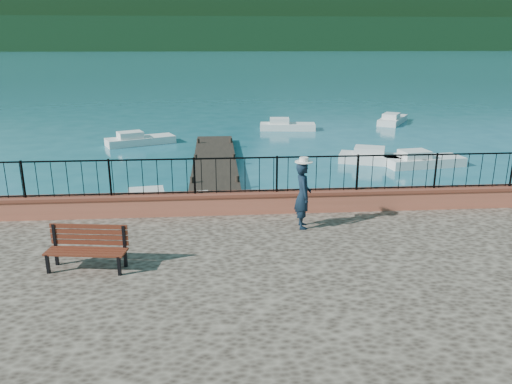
{
  "coord_description": "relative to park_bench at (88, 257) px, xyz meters",
  "views": [
    {
      "loc": [
        -1.9,
        -9.14,
        5.71
      ],
      "look_at": [
        -1.0,
        2.0,
        2.3
      ],
      "focal_mm": 35.0,
      "sensor_mm": 36.0,
      "label": 1
    }
  ],
  "objects": [
    {
      "name": "ground",
      "position": [
        4.58,
        -0.45,
        -1.48
      ],
      "size": [
        2000.0,
        2000.0,
        0.0
      ],
      "primitive_type": "plane",
      "color": "#19596B",
      "rests_on": "ground"
    },
    {
      "name": "parapet",
      "position": [
        4.58,
        3.25,
        0.01
      ],
      "size": [
        28.0,
        0.46,
        0.58
      ],
      "primitive_type": "cube",
      "color": "#BA5D43",
      "rests_on": "promenade"
    },
    {
      "name": "railing",
      "position": [
        4.58,
        3.25,
        0.78
      ],
      "size": [
        27.0,
        0.05,
        0.95
      ],
      "primitive_type": "cube",
      "color": "black",
      "rests_on": "parapet"
    },
    {
      "name": "dock",
      "position": [
        2.58,
        11.55,
        -1.33
      ],
      "size": [
        2.0,
        16.0,
        0.3
      ],
      "primitive_type": "cube",
      "color": "#2D231C",
      "rests_on": "ground"
    },
    {
      "name": "far_forest",
      "position": [
        4.58,
        299.55,
        7.52
      ],
      "size": [
        900.0,
        60.0,
        18.0
      ],
      "primitive_type": "cube",
      "color": "black",
      "rests_on": "ground"
    },
    {
      "name": "foothills",
      "position": [
        4.58,
        359.55,
        20.52
      ],
      "size": [
        900.0,
        120.0,
        44.0
      ],
      "primitive_type": "cube",
      "color": "black",
      "rests_on": "ground"
    },
    {
      "name": "companion_hill",
      "position": [
        224.58,
        559.55,
        -1.48
      ],
      "size": [
        448.0,
        384.0,
        180.0
      ],
      "primitive_type": "ellipsoid",
      "color": "#142D23",
      "rests_on": "ground"
    },
    {
      "name": "park_bench",
      "position": [
        0.0,
        0.0,
        0.0
      ],
      "size": [
        1.68,
        0.76,
        0.9
      ],
      "rotation": [
        0.0,
        0.0,
        -0.14
      ],
      "color": "black",
      "rests_on": "promenade"
    },
    {
      "name": "person",
      "position": [
        4.78,
        2.04,
        0.56
      ],
      "size": [
        0.41,
        0.62,
        1.68
      ],
      "primitive_type": "imported",
      "rotation": [
        0.0,
        0.0,
        1.55
      ],
      "color": "black",
      "rests_on": "promenade"
    },
    {
      "name": "hat",
      "position": [
        4.78,
        2.04,
        1.46
      ],
      "size": [
        0.44,
        0.44,
        0.12
      ],
      "primitive_type": "cylinder",
      "color": "white",
      "rests_on": "person"
    },
    {
      "name": "boat_0",
      "position": [
        0.73,
        7.15,
        -1.08
      ],
      "size": [
        3.59,
        1.84,
        0.8
      ],
      "primitive_type": "cube",
      "rotation": [
        0.0,
        0.0,
        0.16
      ],
      "color": "silver",
      "rests_on": "ground"
    },
    {
      "name": "boat_1",
      "position": [
        10.63,
        13.33,
        -1.08
      ],
      "size": [
        4.23,
        2.63,
        0.8
      ],
      "primitive_type": "cube",
      "rotation": [
        0.0,
        0.0,
        -0.36
      ],
      "color": "silver",
      "rests_on": "ground"
    },
    {
      "name": "boat_2",
      "position": [
        12.48,
        12.67,
        -1.08
      ],
      "size": [
        3.84,
        1.83,
        0.8
      ],
      "primitive_type": "cube",
      "rotation": [
        0.0,
        0.0,
        0.15
      ],
      "color": "silver",
      "rests_on": "ground"
    },
    {
      "name": "boat_3",
      "position": [
        -1.64,
        18.96,
        -1.08
      ],
      "size": [
        4.01,
        2.71,
        0.8
      ],
      "primitive_type": "cube",
      "rotation": [
        0.0,
        0.0,
        0.41
      ],
      "color": "silver",
      "rests_on": "ground"
    },
    {
      "name": "boat_4",
      "position": [
        7.43,
        23.11,
        -1.08
      ],
      "size": [
        3.75,
        1.71,
        0.8
      ],
      "primitive_type": "cube",
      "rotation": [
        0.0,
        0.0,
        -0.12
      ],
      "color": "silver",
      "rests_on": "ground"
    },
    {
      "name": "boat_5",
      "position": [
        15.36,
        25.26,
        -1.08
      ],
      "size": [
        3.19,
        4.04,
        0.8
      ],
      "primitive_type": "cube",
      "rotation": [
        0.0,
        0.0,
        1.01
      ],
      "color": "silver",
      "rests_on": "ground"
    }
  ]
}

